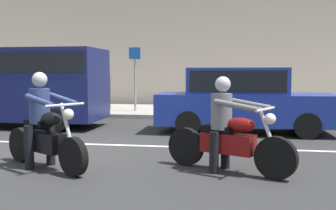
# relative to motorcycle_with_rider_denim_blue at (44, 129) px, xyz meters

# --- Properties ---
(ground_plane) EXTENTS (80.00, 80.00, 0.00)m
(ground_plane) POSITION_rel_motorcycle_with_rider_denim_blue_xyz_m (-0.36, 1.29, -0.66)
(ground_plane) COLOR #2C2C2C
(sidewalk_slab) EXTENTS (40.00, 4.40, 0.14)m
(sidewalk_slab) POSITION_rel_motorcycle_with_rider_denim_blue_xyz_m (-0.36, 9.29, -0.59)
(sidewalk_slab) COLOR #99968E
(sidewalk_slab) RESTS_ON ground_plane
(lane_marking_stripe) EXTENTS (18.00, 0.14, 0.01)m
(lane_marking_stripe) POSITION_rel_motorcycle_with_rider_denim_blue_xyz_m (0.54, 2.19, -0.65)
(lane_marking_stripe) COLOR silver
(lane_marking_stripe) RESTS_ON ground_plane
(motorcycle_with_rider_denim_blue) EXTENTS (1.92, 1.24, 1.60)m
(motorcycle_with_rider_denim_blue) POSITION_rel_motorcycle_with_rider_denim_blue_xyz_m (0.00, 0.00, 0.00)
(motorcycle_with_rider_denim_blue) COLOR black
(motorcycle_with_rider_denim_blue) RESTS_ON ground_plane
(motorcycle_with_rider_gray) EXTENTS (2.06, 1.13, 1.54)m
(motorcycle_with_rider_gray) POSITION_rel_motorcycle_with_rider_denim_blue_xyz_m (3.02, 0.23, -0.03)
(motorcycle_with_rider_gray) COLOR black
(motorcycle_with_rider_gray) RESTS_ON ground_plane
(parked_van_navy) EXTENTS (4.86, 1.96, 2.28)m
(parked_van_navy) POSITION_rel_motorcycle_with_rider_denim_blue_xyz_m (-3.05, 4.61, 0.67)
(parked_van_navy) COLOR #11194C
(parked_van_navy) RESTS_ON ground_plane
(parked_sedan_cobalt_blue) EXTENTS (4.63, 1.82, 1.72)m
(parked_sedan_cobalt_blue) POSITION_rel_motorcycle_with_rider_denim_blue_xyz_m (3.37, 4.48, 0.23)
(parked_sedan_cobalt_blue) COLOR navy
(parked_sedan_cobalt_blue) RESTS_ON ground_plane
(street_sign_post) EXTENTS (0.44, 0.08, 2.44)m
(street_sign_post) POSITION_rel_motorcycle_with_rider_denim_blue_xyz_m (-0.54, 8.48, 0.97)
(street_sign_post) COLOR gray
(street_sign_post) RESTS_ON sidewalk_slab
(pedestrian_bystander) EXTENTS (0.34, 0.34, 1.65)m
(pedestrian_bystander) POSITION_rel_motorcycle_with_rider_denim_blue_xyz_m (-1.84, 8.95, 0.44)
(pedestrian_bystander) COLOR black
(pedestrian_bystander) RESTS_ON sidewalk_slab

